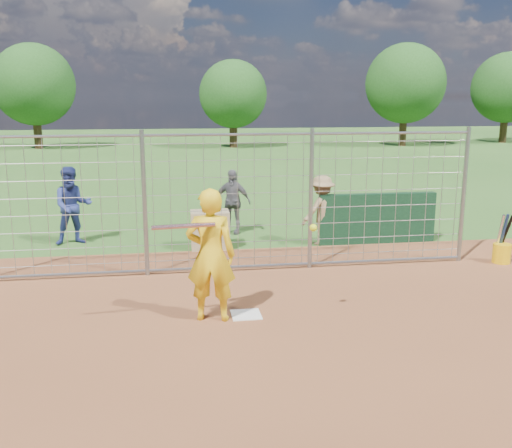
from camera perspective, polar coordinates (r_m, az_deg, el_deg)
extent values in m
plane|color=#2D591E|center=(8.69, -1.18, -8.64)|extent=(100.00, 100.00, 0.00)
plane|color=brown|center=(6.02, 2.77, -18.89)|extent=(18.00, 18.00, 0.00)
cube|color=silver|center=(8.50, -1.00, -9.06)|extent=(0.43, 0.43, 0.02)
cube|color=#11381E|center=(12.71, 12.00, 0.55)|extent=(2.60, 0.20, 1.10)
imported|color=yellow|center=(8.08, -4.55, -3.13)|extent=(0.78, 0.59, 1.92)
imported|color=navy|center=(12.92, -17.86, 1.74)|extent=(0.95, 0.82, 1.69)
imported|color=#56555A|center=(13.32, -2.41, 2.26)|extent=(0.96, 0.67, 1.51)
imported|color=olive|center=(12.37, 6.59, 1.37)|extent=(1.12, 0.93, 1.51)
cube|color=tan|center=(12.08, -4.62, -0.58)|extent=(0.81, 0.56, 0.80)
cylinder|color=silver|center=(7.73, -7.25, -0.20)|extent=(0.86, 0.17, 0.06)
sphere|color=#DDEE19|center=(7.89, 5.75, -0.37)|extent=(0.10, 0.10, 0.10)
cylinder|color=yellow|center=(12.00, 23.35, -2.72)|extent=(0.34, 0.34, 0.38)
cylinder|color=silver|center=(11.93, 23.17, -1.00)|extent=(0.09, 0.27, 0.84)
cylinder|color=navy|center=(11.96, 23.45, -0.99)|extent=(0.10, 0.23, 0.84)
cylinder|color=black|center=(11.99, 23.66, -0.98)|extent=(0.12, 0.34, 0.82)
cylinder|color=gray|center=(10.21, -11.08, 1.95)|extent=(0.08, 0.08, 2.60)
cylinder|color=gray|center=(10.51, 5.50, 2.43)|extent=(0.08, 0.08, 2.60)
cylinder|color=gray|center=(11.60, 20.04, 2.69)|extent=(0.08, 0.08, 2.60)
cylinder|color=gray|center=(10.10, -2.74, 8.92)|extent=(9.00, 0.05, 0.05)
cylinder|color=gray|center=(10.54, -2.60, -4.32)|extent=(9.00, 0.05, 0.05)
cube|color=gray|center=(10.26, -2.67, 1.94)|extent=(9.00, 0.02, 2.50)
cylinder|color=#3F2B19|center=(37.92, -21.02, 8.95)|extent=(0.50, 0.50, 2.52)
sphere|color=#26561E|center=(37.88, -21.33, 12.86)|extent=(4.90, 4.90, 4.90)
cylinder|color=#3F2B19|center=(36.31, -2.27, 9.36)|extent=(0.50, 0.50, 2.16)
sphere|color=#26561E|center=(36.25, -2.30, 12.86)|extent=(4.20, 4.20, 4.20)
cylinder|color=#3F2B19|center=(38.62, 14.49, 9.49)|extent=(0.50, 0.50, 2.59)
sphere|color=#26561E|center=(38.59, 14.71, 13.44)|extent=(5.04, 5.04, 5.04)
cylinder|color=#3F2B19|center=(43.65, 23.53, 9.08)|extent=(0.50, 0.50, 2.45)
sphere|color=#26561E|center=(43.61, 23.83, 12.37)|extent=(4.76, 4.76, 4.76)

